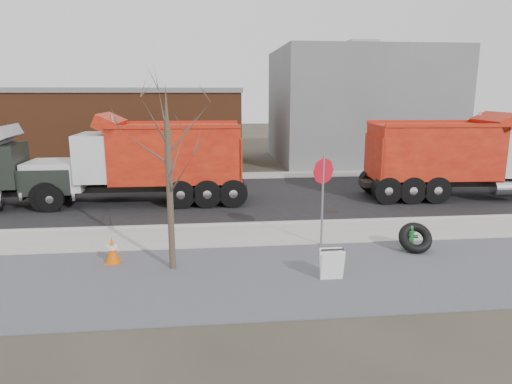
{
  "coord_description": "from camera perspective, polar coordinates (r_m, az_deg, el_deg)",
  "views": [
    {
      "loc": [
        -2.14,
        -15.11,
        4.95
      ],
      "look_at": [
        -0.4,
        1.06,
        1.4
      ],
      "focal_mm": 32.0,
      "sensor_mm": 36.0,
      "label": 1
    }
  ],
  "objects": [
    {
      "name": "traffic_cone_near",
      "position": [
        14.16,
        -17.53,
        -6.97
      ],
      "size": [
        0.43,
        0.43,
        0.82
      ],
      "color": "#E45807",
      "rests_on": "ground"
    },
    {
      "name": "gravel_verge",
      "position": [
        12.8,
        4.04,
        -10.4
      ],
      "size": [
        60.0,
        5.0,
        0.03
      ],
      "primitive_type": "cube",
      "color": "slate",
      "rests_on": "ground"
    },
    {
      "name": "dump_truck_red_b",
      "position": [
        21.1,
        -13.41,
        4.06
      ],
      "size": [
        9.65,
        2.84,
        4.02
      ],
      "rotation": [
        0.0,
        0.0,
        3.13
      ],
      "color": "black",
      "rests_on": "ground"
    },
    {
      "name": "building_grey",
      "position": [
        34.95,
        12.67,
        10.46
      ],
      "size": [
        12.0,
        10.0,
        8.0
      ],
      "color": "slate",
      "rests_on": "ground"
    },
    {
      "name": "truck_tire",
      "position": [
        15.33,
        19.29,
        -5.43
      ],
      "size": [
        1.16,
        1.03,
        0.99
      ],
      "color": "black",
      "rests_on": "ground"
    },
    {
      "name": "sidewalk",
      "position": [
        16.27,
        1.72,
        -5.29
      ],
      "size": [
        60.0,
        2.5,
        0.06
      ],
      "primitive_type": "cube",
      "color": "#9E9B93",
      "rests_on": "ground"
    },
    {
      "name": "fire_hydrant",
      "position": [
        15.5,
        18.68,
        -5.43
      ],
      "size": [
        0.5,
        0.49,
        0.87
      ],
      "rotation": [
        0.0,
        0.0,
        -0.23
      ],
      "color": "#25622C",
      "rests_on": "ground"
    },
    {
      "name": "road",
      "position": [
        22.08,
        -0.42,
        -0.62
      ],
      "size": [
        60.0,
        9.4,
        0.02
      ],
      "primitive_type": "cube",
      "color": "black",
      "rests_on": "ground"
    },
    {
      "name": "dump_truck_red_a",
      "position": [
        23.72,
        24.21,
        4.17
      ],
      "size": [
        10.11,
        3.25,
        4.0
      ],
      "rotation": [
        0.0,
        0.0,
        -0.06
      ],
      "color": "black",
      "rests_on": "ground"
    },
    {
      "name": "curb",
      "position": [
        17.5,
        1.14,
        -3.94
      ],
      "size": [
        60.0,
        0.15,
        0.11
      ],
      "primitive_type": "cube",
      "color": "#9E9B93",
      "rests_on": "ground"
    },
    {
      "name": "building_brick",
      "position": [
        33.14,
        -20.02,
        7.61
      ],
      "size": [
        20.2,
        8.2,
        5.3
      ],
      "color": "brown",
      "rests_on": "ground"
    },
    {
      "name": "far_sidewalk",
      "position": [
        27.64,
        -1.6,
        2.05
      ],
      "size": [
        60.0,
        2.0,
        0.06
      ],
      "primitive_type": "cube",
      "color": "#9E9B93",
      "rests_on": "ground"
    },
    {
      "name": "bare_tree",
      "position": [
        12.66,
        -10.92,
        4.59
      ],
      "size": [
        3.2,
        3.2,
        5.2
      ],
      "color": "#382D23",
      "rests_on": "ground"
    },
    {
      "name": "stop_sign",
      "position": [
        14.75,
        8.39,
        1.23
      ],
      "size": [
        0.78,
        0.43,
        3.2
      ],
      "rotation": [
        0.0,
        0.0,
        0.09
      ],
      "color": "gray",
      "rests_on": "ground"
    },
    {
      "name": "ground",
      "position": [
        16.04,
        1.84,
        -5.66
      ],
      "size": [
        120.0,
        120.0,
        0.0
      ],
      "primitive_type": "plane",
      "color": "#383328",
      "rests_on": "ground"
    },
    {
      "name": "sandwich_board",
      "position": [
        12.52,
        9.47,
        -8.88
      ],
      "size": [
        0.62,
        0.39,
        0.86
      ],
      "rotation": [
        0.0,
        0.0,
        0.0
      ],
      "color": "white",
      "rests_on": "ground"
    }
  ]
}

